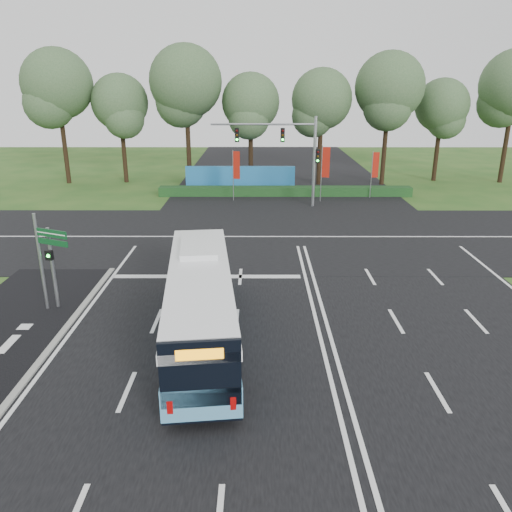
{
  "coord_description": "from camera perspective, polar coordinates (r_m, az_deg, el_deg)",
  "views": [
    {
      "loc": [
        -2.45,
        -18.59,
        9.32
      ],
      "look_at": [
        -2.5,
        2.0,
        2.19
      ],
      "focal_mm": 35.0,
      "sensor_mm": 36.0,
      "label": 1
    }
  ],
  "objects": [
    {
      "name": "banner_flag_mid",
      "position": [
        41.62,
        7.85,
        10.19
      ],
      "size": [
        0.67,
        0.2,
        4.61
      ],
      "rotation": [
        0.0,
        0.0,
        -0.23
      ],
      "color": "gray",
      "rests_on": "ground"
    },
    {
      "name": "ground",
      "position": [
        20.94,
        6.89,
        -7.48
      ],
      "size": [
        120.0,
        120.0,
        0.0
      ],
      "primitive_type": "plane",
      "color": "#25501A",
      "rests_on": "ground"
    },
    {
      "name": "blue_hoarding",
      "position": [
        46.35,
        -1.81,
        8.88
      ],
      "size": [
        10.0,
        0.3,
        2.2
      ],
      "primitive_type": "cube",
      "color": "#1D66A0",
      "rests_on": "ground"
    },
    {
      "name": "street_sign",
      "position": [
        22.51,
        -22.93,
        0.42
      ],
      "size": [
        1.56,
        0.74,
        4.31
      ],
      "rotation": [
        0.0,
        0.0,
        -0.41
      ],
      "color": "gray",
      "rests_on": "ground"
    },
    {
      "name": "banner_flag_left",
      "position": [
        41.6,
        -2.34,
        10.02
      ],
      "size": [
        0.6,
        0.23,
        4.22
      ],
      "rotation": [
        0.0,
        0.0,
        -0.31
      ],
      "color": "gray",
      "rests_on": "ground"
    },
    {
      "name": "eucalyptus_row",
      "position": [
        48.96,
        2.98,
        18.33
      ],
      "size": [
        49.38,
        8.11,
        12.85
      ],
      "color": "black",
      "rests_on": "ground"
    },
    {
      "name": "kerb_strip",
      "position": [
        19.68,
        -23.19,
        -10.67
      ],
      "size": [
        0.25,
        18.0,
        0.12
      ],
      "primitive_type": "cube",
      "color": "gray",
      "rests_on": "ground"
    },
    {
      "name": "city_bus",
      "position": [
        18.77,
        -6.38,
        -5.38
      ],
      "size": [
        3.47,
        11.11,
        3.14
      ],
      "rotation": [
        0.0,
        0.0,
        0.11
      ],
      "color": "#5397C0",
      "rests_on": "ground"
    },
    {
      "name": "pedestrian_signal",
      "position": [
        22.95,
        -22.28,
        -1.0
      ],
      "size": [
        0.32,
        0.43,
        3.65
      ],
      "rotation": [
        0.0,
        0.0,
        -0.21
      ],
      "color": "gray",
      "rests_on": "ground"
    },
    {
      "name": "road_cross",
      "position": [
        32.07,
        4.51,
        2.19
      ],
      "size": [
        120.0,
        14.0,
        0.05
      ],
      "primitive_type": "cube",
      "color": "black",
      "rests_on": "ground"
    },
    {
      "name": "road_main",
      "position": [
        20.93,
        6.9,
        -7.43
      ],
      "size": [
        20.0,
        120.0,
        0.04
      ],
      "primitive_type": "cube",
      "color": "black",
      "rests_on": "ground"
    },
    {
      "name": "banner_flag_right",
      "position": [
        43.95,
        13.4,
        9.81
      ],
      "size": [
        0.59,
        0.08,
        3.97
      ],
      "rotation": [
        0.0,
        0.0,
        0.05
      ],
      "color": "gray",
      "rests_on": "ground"
    },
    {
      "name": "hedge",
      "position": [
        44.07,
        3.35,
        7.39
      ],
      "size": [
        22.0,
        1.2,
        0.8
      ],
      "primitive_type": "cube",
      "color": "#133416",
      "rests_on": "ground"
    },
    {
      "name": "traffic_light_gantry",
      "position": [
        39.46,
        4.09,
        12.28
      ],
      "size": [
        8.41,
        0.28,
        7.0
      ],
      "color": "gray",
      "rests_on": "ground"
    }
  ]
}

